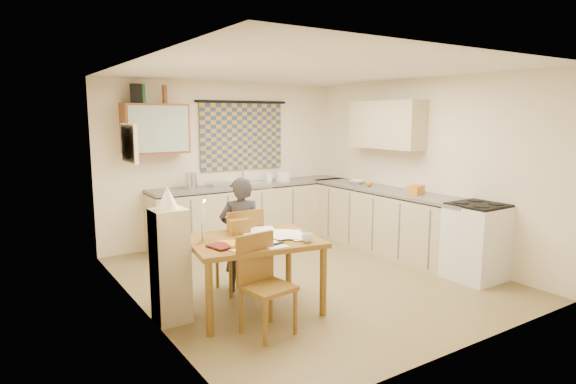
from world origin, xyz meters
TOP-DOWN VIEW (x-y plane):
  - floor at (0.00, 0.00)m, footprint 4.00×4.50m
  - ceiling at (0.00, 0.00)m, footprint 4.00×4.50m
  - wall_back at (0.00, 2.26)m, footprint 4.00×0.02m
  - wall_front at (0.00, -2.26)m, footprint 4.00×0.02m
  - wall_left at (-2.01, 0.00)m, footprint 0.02×4.50m
  - wall_right at (2.01, 0.00)m, footprint 0.02×4.50m
  - window_blind at (0.30, 2.22)m, footprint 1.45×0.03m
  - curtain_rod at (0.30, 2.20)m, footprint 1.60×0.04m
  - wall_cabinet at (-1.15, 2.08)m, footprint 0.90×0.34m
  - wall_cabinet_glass at (-1.15, 1.91)m, footprint 0.84×0.02m
  - upper_cabinet_right at (1.83, 0.55)m, footprint 0.34×1.30m
  - framed_print at (-1.97, 0.40)m, footprint 0.04×0.50m
  - print_canvas at (-1.95, 0.40)m, footprint 0.01×0.42m
  - counter_back at (0.33, 1.95)m, footprint 3.30×0.62m
  - counter_right at (1.70, 0.32)m, footprint 0.62×2.95m
  - stove at (1.70, -1.17)m, footprint 0.60×0.60m
  - sink at (0.31, 1.95)m, footprint 0.65×0.57m
  - tap at (0.26, 2.13)m, footprint 0.03×0.03m
  - dish_rack at (-0.24, 1.95)m, footprint 0.35×0.31m
  - kettle at (-0.70, 1.95)m, footprint 0.20×0.20m
  - mixing_bowl at (0.91, 1.95)m, footprint 0.31×0.31m
  - soap_bottle at (0.65, 2.00)m, footprint 0.10×0.10m
  - bowl at (1.70, 1.02)m, footprint 0.38×0.38m
  - orange_bag at (1.70, -0.19)m, footprint 0.25×0.21m
  - fruit_orange at (1.65, 0.69)m, footprint 0.10×0.10m
  - speaker at (-1.40, 2.08)m, footprint 0.21×0.24m
  - bottle_green at (-1.30, 2.08)m, footprint 0.08×0.08m
  - bottle_brown at (-1.00, 2.08)m, footprint 0.09×0.09m
  - dining_table at (-1.03, -0.52)m, footprint 1.42×1.16m
  - chair_far at (-0.90, 0.06)m, footprint 0.45×0.45m
  - chair_near at (-1.20, -1.07)m, footprint 0.46×0.46m
  - person at (-0.88, 0.03)m, footprint 0.69×0.64m
  - shelf_stand at (-1.84, -0.34)m, footprint 0.32×0.30m
  - lampshade at (-1.84, -0.34)m, footprint 0.20×0.20m
  - letter_rack at (-1.06, -0.28)m, footprint 0.23×0.12m
  - mug at (-0.65, -0.93)m, footprint 0.15×0.15m
  - magazine at (-1.54, -0.67)m, footprint 0.30×0.33m
  - book at (-1.42, -0.55)m, footprint 0.33×0.35m
  - orange_box at (-1.35, -0.74)m, footprint 0.12×0.08m
  - eyeglasses at (-0.94, -0.85)m, footprint 0.14×0.06m
  - candle_holder at (-1.54, -0.40)m, footprint 0.07×0.07m
  - candle at (-1.50, -0.39)m, footprint 0.03×0.03m
  - candle_flame at (-1.49, -0.38)m, footprint 0.02×0.02m
  - papers at (-0.90, -0.57)m, footprint 1.09×0.93m

SIDE VIEW (x-z plane):
  - floor at x=0.00m, z-range -0.02..0.00m
  - chair_near at x=-1.20m, z-range -0.17..0.74m
  - chair_far at x=-0.90m, z-range -0.18..0.78m
  - dining_table at x=-1.03m, z-range 0.00..0.75m
  - counter_right at x=1.70m, z-range -0.01..0.91m
  - counter_back at x=0.33m, z-range -0.01..0.91m
  - stove at x=1.70m, z-range 0.00..0.94m
  - shelf_stand at x=-1.84m, z-range 0.00..1.11m
  - person at x=-0.88m, z-range 0.00..1.31m
  - eyeglasses at x=-0.94m, z-range 0.75..0.77m
  - book at x=-1.42m, z-range 0.75..0.77m
  - papers at x=-0.90m, z-range 0.75..0.77m
  - magazine at x=-1.54m, z-range 0.75..0.77m
  - orange_box at x=-1.35m, z-range 0.75..0.79m
  - mug at x=-0.65m, z-range 0.75..0.84m
  - letter_rack at x=-1.06m, z-range 0.75..0.91m
  - candle_holder at x=-1.54m, z-range 0.75..0.93m
  - sink at x=0.31m, z-range 0.83..0.93m
  - bowl at x=1.70m, z-range 0.92..0.98m
  - dish_rack at x=-0.24m, z-range 0.92..0.98m
  - fruit_orange at x=1.65m, z-range 0.92..1.02m
  - orange_bag at x=1.70m, z-range 0.92..1.04m
  - mixing_bowl at x=0.91m, z-range 0.92..1.08m
  - soap_bottle at x=0.65m, z-range 0.92..1.12m
  - kettle at x=-0.70m, z-range 0.92..1.16m
  - candle at x=-1.50m, z-range 0.93..1.15m
  - tap at x=0.26m, z-range 0.92..1.20m
  - candle_flame at x=-1.49m, z-range 1.15..1.17m
  - lampshade at x=-1.84m, z-range 1.11..1.33m
  - wall_back at x=0.00m, z-range 0.00..2.50m
  - wall_front at x=0.00m, z-range 0.00..2.50m
  - wall_left at x=-2.01m, z-range 0.00..2.50m
  - wall_right at x=2.01m, z-range 0.00..2.50m
  - window_blind at x=0.30m, z-range 1.12..2.17m
  - framed_print at x=-1.97m, z-range 1.50..1.90m
  - print_canvas at x=-1.95m, z-range 1.54..1.86m
  - wall_cabinet at x=-1.15m, z-range 1.45..2.15m
  - wall_cabinet_glass at x=-1.15m, z-range 1.48..2.12m
  - upper_cabinet_right at x=1.83m, z-range 1.50..2.20m
  - curtain_rod at x=0.30m, z-range 2.18..2.22m
  - speaker at x=-1.40m, z-range 2.15..2.41m
  - bottle_green at x=-1.30m, z-range 2.15..2.41m
  - bottle_brown at x=-1.00m, z-range 2.15..2.41m
  - ceiling at x=0.00m, z-range 2.50..2.52m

